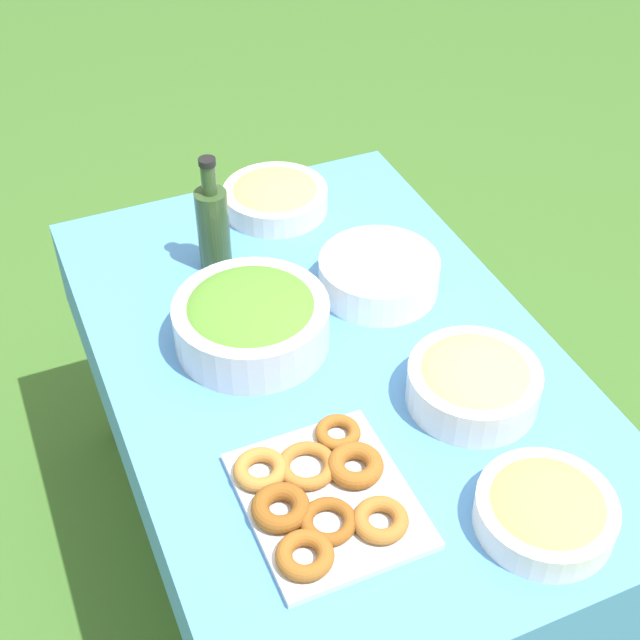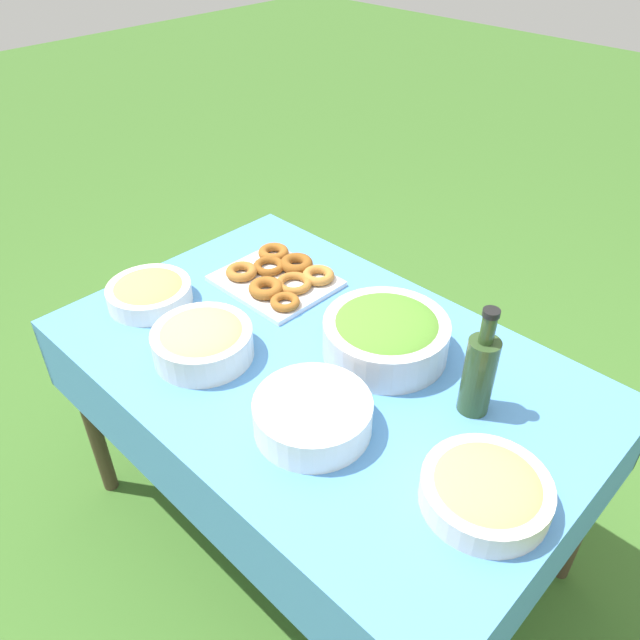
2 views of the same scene
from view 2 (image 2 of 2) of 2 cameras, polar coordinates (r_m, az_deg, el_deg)
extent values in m
plane|color=#3D6B28|center=(2.23, 0.11, -18.29)|extent=(14.00, 14.00, 0.00)
cube|color=#4C8CD1|center=(1.68, 0.15, -3.95)|extent=(1.44, 0.94, 0.02)
cube|color=#4C8CD1|center=(2.04, 9.20, -0.38)|extent=(1.44, 0.01, 0.22)
cube|color=#4C8CD1|center=(1.58, -12.08, -15.18)|extent=(1.44, 0.01, 0.22)
cube|color=#4C8CD1|center=(1.54, 20.93, -19.54)|extent=(0.01, 0.94, 0.22)
cube|color=#4C8CD1|center=(2.21, -13.32, 2.27)|extent=(0.01, 0.94, 0.22)
cylinder|color=#473828|center=(1.99, 23.36, -14.98)|extent=(0.05, 0.05, 0.72)
cylinder|color=#473828|center=(2.51, -4.24, 0.95)|extent=(0.05, 0.05, 0.72)
cylinder|color=#473828|center=(2.19, -20.33, -8.15)|extent=(0.05, 0.05, 0.72)
cylinder|color=silver|center=(1.67, 6.01, -1.62)|extent=(0.34, 0.34, 0.10)
ellipsoid|color=#51892D|center=(1.65, 6.10, -0.58)|extent=(0.30, 0.30, 0.07)
cylinder|color=silver|center=(1.69, -10.66, -2.11)|extent=(0.27, 0.27, 0.08)
ellipsoid|color=tan|center=(1.67, -10.76, -1.38)|extent=(0.24, 0.24, 0.07)
cube|color=silver|center=(1.97, -4.08, 3.56)|extent=(0.34, 0.29, 0.02)
torus|color=brown|center=(2.01, -2.17, 5.18)|extent=(0.13, 0.13, 0.03)
torus|color=#A36628|center=(1.98, -7.19, 4.41)|extent=(0.12, 0.12, 0.03)
torus|color=#93561E|center=(1.90, -4.97, 2.93)|extent=(0.13, 0.13, 0.03)
torus|color=#A36628|center=(1.92, -2.40, 3.37)|extent=(0.15, 0.15, 0.03)
torus|color=#B27533|center=(1.95, -0.15, 4.10)|extent=(0.14, 0.14, 0.03)
torus|color=brown|center=(2.01, -4.68, 4.94)|extent=(0.13, 0.13, 0.02)
torus|color=#93561E|center=(2.07, -4.27, 6.18)|extent=(0.14, 0.14, 0.03)
torus|color=#93561E|center=(1.84, -3.22, 1.66)|extent=(0.09, 0.09, 0.02)
cylinder|color=white|center=(1.49, -0.66, -9.67)|extent=(0.28, 0.28, 0.01)
cylinder|color=white|center=(1.48, -0.66, -9.36)|extent=(0.28, 0.28, 0.01)
cylinder|color=white|center=(1.47, -0.67, -9.03)|extent=(0.28, 0.28, 0.01)
cylinder|color=white|center=(1.46, -0.67, -8.71)|extent=(0.28, 0.28, 0.01)
cylinder|color=white|center=(1.46, -0.67, -8.38)|extent=(0.28, 0.28, 0.01)
cylinder|color=white|center=(1.45, -0.68, -8.05)|extent=(0.28, 0.28, 0.01)
cylinder|color=white|center=(1.44, -0.68, -7.71)|extent=(0.28, 0.28, 0.01)
cylinder|color=#2D4723|center=(1.52, 14.28, -5.01)|extent=(0.08, 0.08, 0.21)
cylinder|color=#2D4723|center=(1.43, 15.12, -0.79)|extent=(0.03, 0.03, 0.07)
cylinder|color=black|center=(1.40, 15.40, 0.63)|extent=(0.04, 0.04, 0.02)
cylinder|color=silver|center=(1.38, 14.88, -14.99)|extent=(0.27, 0.27, 0.06)
ellipsoid|color=tan|center=(1.36, 15.02, -14.48)|extent=(0.24, 0.24, 0.06)
cylinder|color=white|center=(1.93, -15.31, 2.29)|extent=(0.25, 0.25, 0.06)
ellipsoid|color=#ADCC59|center=(1.92, -15.40, 2.77)|extent=(0.22, 0.22, 0.05)
camera|label=1|loc=(2.63, -14.87, 41.10)|focal=50.00mm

